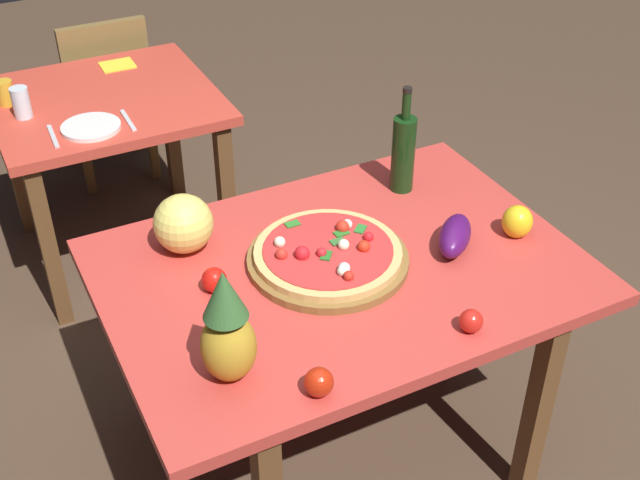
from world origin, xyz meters
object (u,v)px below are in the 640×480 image
(display_table, at_px, (341,288))
(dining_chair, at_px, (106,90))
(tomato_at_corner, at_px, (319,382))
(knife_utensil, at_px, (128,120))
(pizza, at_px, (328,252))
(wine_bottle, at_px, (403,152))
(eggplant, at_px, (455,236))
(dinner_plate, at_px, (91,127))
(drinking_glass_juice, at_px, (5,93))
(bell_pepper, at_px, (517,222))
(pineapple_left, at_px, (227,331))
(tomato_beside_pepper, at_px, (471,321))
(napkin_folded, at_px, (117,65))
(pizza_board, at_px, (328,260))
(drinking_glass_water, at_px, (21,103))
(tomato_by_bottle, at_px, (214,280))
(fork_utensil, at_px, (53,136))
(melon, at_px, (183,224))
(background_table, at_px, (107,123))

(display_table, bearing_deg, dining_chair, 95.06)
(tomato_at_corner, height_order, knife_utensil, tomato_at_corner)
(pizza, height_order, wine_bottle, wine_bottle)
(eggplant, xyz_separation_m, knife_utensil, (-0.63, 1.23, -0.04))
(dinner_plate, bearing_deg, drinking_glass_juice, 123.88)
(pizza, bearing_deg, bell_pepper, -12.56)
(display_table, height_order, pineapple_left, pineapple_left)
(tomato_beside_pepper, bearing_deg, dinner_plate, 111.15)
(wine_bottle, distance_m, knife_utensil, 1.11)
(tomato_at_corner, relative_size, napkin_folded, 0.52)
(pizza_board, relative_size, drinking_glass_water, 3.91)
(pineapple_left, height_order, bell_pepper, pineapple_left)
(dinner_plate, relative_size, knife_utensil, 1.22)
(drinking_glass_water, bearing_deg, pizza, -65.69)
(tomato_by_bottle, bearing_deg, drinking_glass_water, 101.71)
(wine_bottle, height_order, fork_utensil, wine_bottle)
(wine_bottle, bearing_deg, display_table, -142.84)
(dinner_plate, xyz_separation_m, fork_utensil, (-0.14, 0.00, -0.00))
(knife_utensil, bearing_deg, tomato_at_corner, -88.87)
(tomato_by_bottle, bearing_deg, melon, 91.47)
(napkin_folded, bearing_deg, drinking_glass_water, -145.16)
(knife_utensil, bearing_deg, eggplant, -62.17)
(bell_pepper, bearing_deg, dinner_plate, 127.86)
(tomato_beside_pepper, distance_m, fork_utensil, 1.72)
(tomato_beside_pepper, bearing_deg, bell_pepper, 38.15)
(display_table, xyz_separation_m, melon, (-0.37, 0.28, 0.17))
(display_table, distance_m, napkin_folded, 1.70)
(dining_chair, xyz_separation_m, drinking_glass_water, (-0.45, -0.68, 0.33))
(display_table, relative_size, pizza_board, 2.90)
(fork_utensil, xyz_separation_m, napkin_folded, (0.38, 0.53, -0.00))
(pineapple_left, height_order, melon, pineapple_left)
(dinner_plate, bearing_deg, melon, -85.83)
(tomato_beside_pepper, bearing_deg, eggplant, 62.29)
(melon, relative_size, drinking_glass_juice, 1.83)
(dining_chair, distance_m, tomato_beside_pepper, 2.49)
(tomato_by_bottle, distance_m, fork_utensil, 1.12)
(wine_bottle, distance_m, tomato_beside_pepper, 0.72)
(dining_chair, height_order, eggplant, dining_chair)
(tomato_beside_pepper, bearing_deg, display_table, 113.10)
(pineapple_left, xyz_separation_m, tomato_at_corner, (0.16, -0.15, -0.11))
(pineapple_left, relative_size, tomato_at_corner, 4.40)
(display_table, height_order, fork_utensil, fork_utensil)
(pineapple_left, bearing_deg, display_table, 30.89)
(tomato_beside_pepper, height_order, knife_utensil, tomato_beside_pepper)
(melon, xyz_separation_m, knife_utensil, (0.08, 0.88, -0.08))
(background_table, relative_size, pineapple_left, 2.74)
(background_table, height_order, drinking_glass_juice, drinking_glass_juice)
(fork_utensil, bearing_deg, knife_utensil, 2.44)
(tomato_at_corner, bearing_deg, melon, 97.03)
(pineapple_left, relative_size, eggplant, 1.59)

